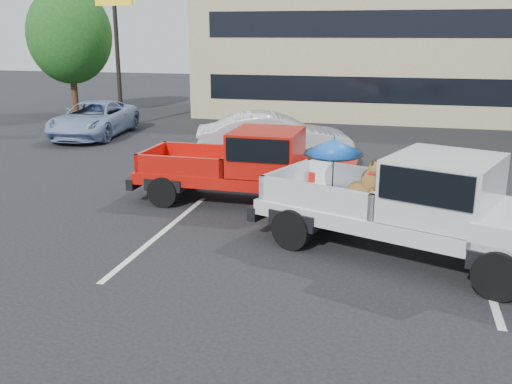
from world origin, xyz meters
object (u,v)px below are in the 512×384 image
motel_sign (115,12)px  blue_suv (94,119)px  tree_back (500,21)px  tree_left (70,35)px  silver_sedan (275,139)px  red_pickup (260,164)px  silver_pickup (427,202)px

motel_sign → blue_suv: bearing=-87.6°
tree_back → blue_suv: size_ratio=1.49×
tree_left → tree_back: tree_back is taller
silver_sedan → blue_suv: size_ratio=0.98×
tree_left → silver_sedan: 14.84m
motel_sign → tree_left: bearing=143.1°
blue_suv → motel_sign: bearing=85.8°
motel_sign → blue_suv: (0.10, -2.43, -3.99)m
tree_left → red_pickup: tree_left is taller
silver_pickup → tree_left: bearing=157.4°
motel_sign → silver_sedan: (7.85, -5.42, -3.88)m
blue_suv → silver_pickup: bearing=-45.7°
silver_sedan → silver_pickup: bearing=-165.5°
tree_back → blue_suv: bearing=-142.0°
tree_left → tree_back: bearing=19.3°
tree_back → silver_sedan: 17.82m
tree_back → tree_left: bearing=-160.7°
silver_pickup → tree_back: bearing=100.6°
red_pickup → tree_back: bearing=69.0°
red_pickup → blue_suv: bearing=139.8°
motel_sign → tree_back: (16.00, 10.00, -0.24)m
tree_back → silver_sedan: bearing=-117.8°
red_pickup → silver_sedan: 4.12m
red_pickup → blue_suv: (-8.30, 7.07, -0.28)m
motel_sign → tree_left: 5.08m
motel_sign → blue_suv: size_ratio=1.25×
motel_sign → red_pickup: 13.21m
blue_suv → tree_left: bearing=120.5°
tree_left → silver_pickup: (16.03, -15.11, -2.68)m
tree_back → red_pickup: 21.21m
motel_sign → tree_left: size_ratio=1.00×
motel_sign → silver_sedan: size_ratio=1.28×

